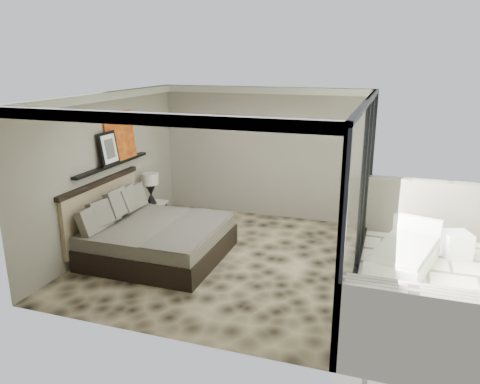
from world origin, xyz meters
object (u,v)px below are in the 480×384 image
(bed, at_px, (153,237))
(table_lamp, at_px, (150,184))
(ottoman, at_px, (456,244))
(nightstand, at_px, (152,214))
(lounger, at_px, (405,254))

(bed, xyz_separation_m, table_lamp, (-0.77, 1.34, 0.55))
(table_lamp, distance_m, ottoman, 5.87)
(table_lamp, bearing_deg, ottoman, 3.59)
(bed, height_order, nightstand, bed)
(table_lamp, relative_size, lounger, 0.34)
(bed, relative_size, lounger, 1.23)
(bed, height_order, ottoman, bed)
(nightstand, bearing_deg, lounger, -3.23)
(bed, height_order, lounger, bed)
(bed, bearing_deg, nightstand, 119.90)
(nightstand, relative_size, ottoman, 1.16)
(nightstand, xyz_separation_m, lounger, (4.96, -0.31, -0.05))
(bed, distance_m, table_lamp, 1.63)
(lounger, bearing_deg, bed, -151.32)
(bed, relative_size, table_lamp, 3.65)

